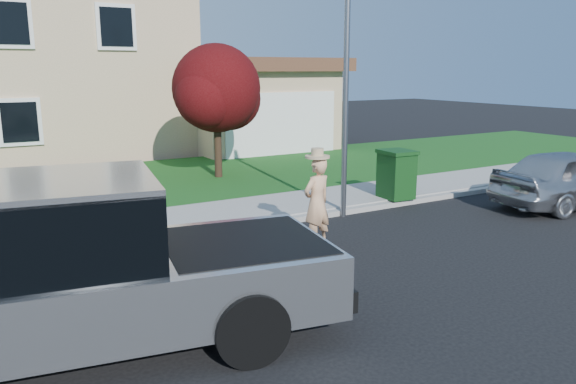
# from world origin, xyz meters

# --- Properties ---
(ground) EXTENTS (80.00, 80.00, 0.00)m
(ground) POSITION_xyz_m (0.00, 0.00, 0.00)
(ground) COLOR black
(ground) RESTS_ON ground
(curb) EXTENTS (40.00, 0.20, 0.12)m
(curb) POSITION_xyz_m (1.00, 2.90, 0.06)
(curb) COLOR gray
(curb) RESTS_ON ground
(sidewalk) EXTENTS (40.00, 2.00, 0.15)m
(sidewalk) POSITION_xyz_m (1.00, 4.00, 0.07)
(sidewalk) COLOR gray
(sidewalk) RESTS_ON ground
(lawn) EXTENTS (40.00, 7.00, 0.10)m
(lawn) POSITION_xyz_m (1.00, 8.50, 0.05)
(lawn) COLOR #154B18
(lawn) RESTS_ON ground
(house) EXTENTS (14.00, 11.30, 6.85)m
(house) POSITION_xyz_m (1.31, 16.38, 3.17)
(house) COLOR tan
(house) RESTS_ON ground
(pickup_truck) EXTENTS (6.56, 3.11, 2.07)m
(pickup_truck) POSITION_xyz_m (-2.97, -0.69, 0.97)
(pickup_truck) COLOR black
(pickup_truck) RESTS_ON ground
(woman) EXTENTS (0.69, 0.53, 1.85)m
(woman) POSITION_xyz_m (1.67, 1.22, 0.88)
(woman) COLOR #E6AD7E
(woman) RESTS_ON ground
(sedan) EXTENTS (4.29, 2.08, 1.41)m
(sedan) POSITION_xyz_m (8.66, 0.74, 0.70)
(sedan) COLOR #ABADB2
(sedan) RESTS_ON ground
(ornamental_tree) EXTENTS (2.82, 2.54, 3.87)m
(ornamental_tree) POSITION_xyz_m (2.70, 8.07, 2.57)
(ornamental_tree) COLOR black
(ornamental_tree) RESTS_ON lawn
(trash_bin) EXTENTS (0.77, 0.87, 1.18)m
(trash_bin) POSITION_xyz_m (5.22, 3.10, 0.75)
(trash_bin) COLOR #0F3912
(trash_bin) RESTS_ON sidewalk
(street_lamp) EXTENTS (0.26, 0.67, 5.17)m
(street_lamp) POSITION_xyz_m (3.39, 2.69, 2.95)
(street_lamp) COLOR slate
(street_lamp) RESTS_ON ground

